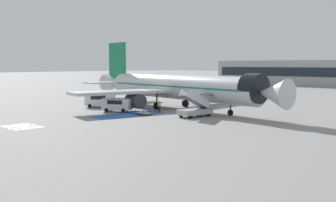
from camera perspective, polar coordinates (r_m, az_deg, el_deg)
name	(u,v)px	position (r m, az deg, el deg)	size (l,w,h in m)	color
ground_plane	(183,110)	(61.51, 2.12, -1.29)	(600.00, 600.00, 0.00)	gray
apron_leadline_yellow	(178,109)	(62.83, 1.45, -1.14)	(0.20, 75.46, 0.01)	gold
apron_stand_patch_blue	(128,115)	(55.77, -5.75, -1.99)	(4.75, 11.37, 0.01)	#2856A8
apron_walkway_bar_0	(15,125)	(49.62, -21.35, -3.25)	(0.44, 3.60, 0.01)	silver
apron_walkway_bar_1	(19,126)	(48.54, -20.76, -3.41)	(0.44, 3.60, 0.01)	silver
apron_walkway_bar_2	(24,127)	(47.47, -20.15, -3.59)	(0.44, 3.60, 0.01)	silver
apron_walkway_bar_3	(29,128)	(46.40, -19.51, -3.77)	(0.44, 3.60, 0.01)	silver
airliner	(175,87)	(63.04, 1.05, 2.05)	(41.71, 33.08, 11.23)	silver
boarding_stairs_forward	(195,110)	(53.37, 3.96, -1.27)	(2.68, 5.40, 3.82)	#ADB2BA
fuel_tanker	(225,91)	(83.44, 8.23, 1.51)	(3.26, 9.83, 3.20)	#38383D
service_van_0	(117,104)	(59.21, -7.42, -0.41)	(4.64, 3.86, 2.00)	silver
service_van_1	(100,99)	(65.85, -9.83, 0.27)	(4.97, 4.39, 2.29)	silver
baggage_cart	(144,113)	(55.57, -3.55, -1.74)	(2.82, 1.92, 0.87)	gray
ground_crew_0	(159,105)	(59.04, -1.27, -0.65)	(0.48, 0.34, 1.64)	#2D2D33
ground_crew_1	(127,101)	(66.48, -5.99, 0.05)	(0.37, 0.48, 1.74)	#2D2D33
ground_crew_2	(131,100)	(67.73, -5.45, 0.14)	(0.34, 0.48, 1.71)	#191E38
ground_crew_3	(143,103)	(63.48, -3.65, -0.23)	(0.28, 0.45, 1.64)	#191E38
traffic_cone_0	(126,107)	(62.95, -6.09, -0.86)	(0.59, 0.59, 0.66)	orange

